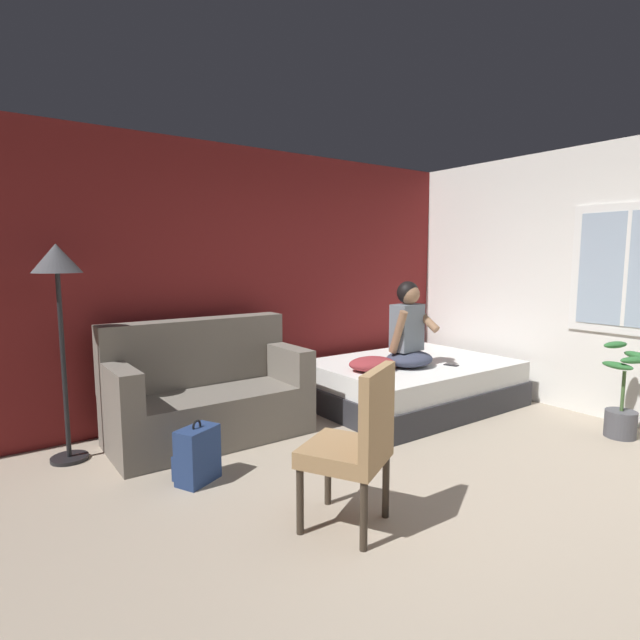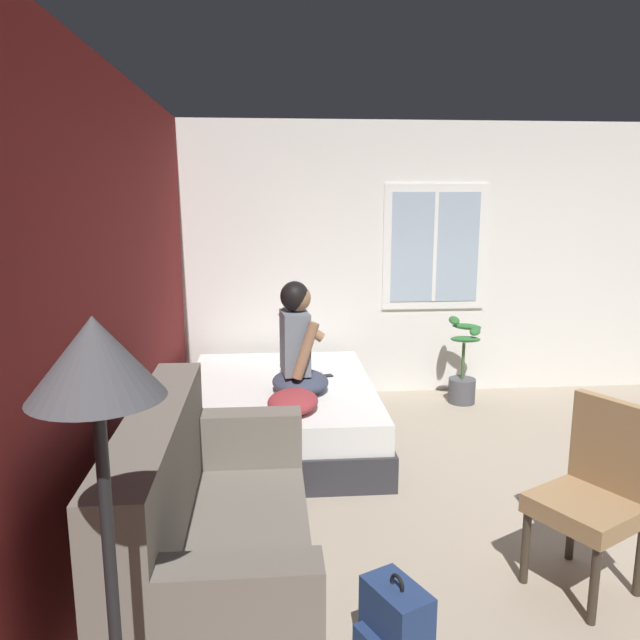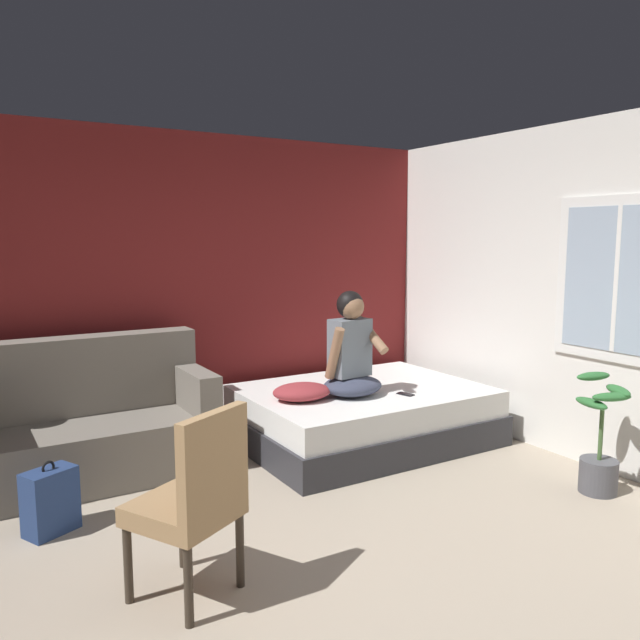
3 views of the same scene
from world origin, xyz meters
name	(u,v)px [view 3 (image 3 of 3)]	position (x,y,z in m)	size (l,w,h in m)	color
ground_plane	(337,604)	(0.00, 0.00, 0.00)	(40.00, 40.00, 0.00)	tan
wall_back_accent	(154,289)	(0.00, 2.97, 1.35)	(10.45, 0.16, 2.70)	maroon
bed	(362,415)	(1.52, 1.97, 0.24)	(2.09, 1.55, 0.48)	#2D2D33
couch	(93,425)	(-0.67, 2.35, 0.39)	(1.70, 0.82, 1.04)	slate
side_chair	(194,497)	(-0.58, 0.41, 0.53)	(0.63, 0.63, 0.98)	#382D23
person_seated	(351,353)	(1.31, 1.83, 0.84)	(0.56, 0.49, 0.88)	#383D51
backpack	(49,502)	(-1.10, 1.55, 0.19)	(0.35, 0.33, 0.46)	navy
throw_pillow	(302,392)	(0.87, 1.89, 0.55)	(0.48, 0.36, 0.14)	#993338
cell_phone	(405,394)	(1.70, 1.59, 0.48)	(0.07, 0.14, 0.01)	black
potted_plant	(600,451)	(2.31, 0.19, 0.30)	(0.39, 0.37, 0.85)	#4C4C51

